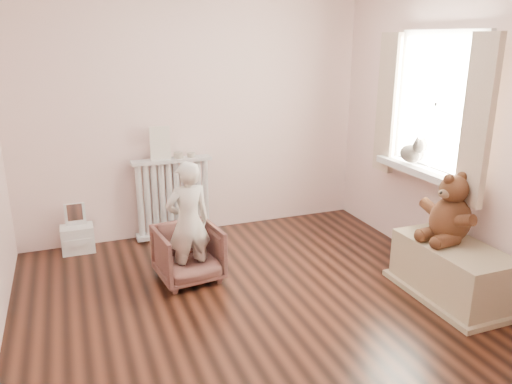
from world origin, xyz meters
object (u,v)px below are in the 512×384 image
object	(u,v)px
child	(188,223)
toy_bench	(452,273)
teddy_bear	(451,213)
plush_cat	(412,153)
toy_vanity	(76,225)
armchair	(188,254)
radiator	(174,201)

from	to	relation	value
child	toy_bench	world-z (taller)	child
teddy_bear	plush_cat	world-z (taller)	plush_cat
toy_vanity	plush_cat	bearing A→B (deg)	-22.28
child	plush_cat	xyz separation A→B (m)	(2.03, -0.18, 0.46)
armchair	plush_cat	size ratio (longest dim) A/B	1.76
child	toy_bench	bearing A→B (deg)	145.79
radiator	armchair	size ratio (longest dim) A/B	1.60
armchair	plush_cat	bearing A→B (deg)	-13.23
radiator	teddy_bear	distance (m)	2.66
armchair	plush_cat	xyz separation A→B (m)	(2.03, -0.23, 0.76)
armchair	toy_bench	xyz separation A→B (m)	(1.89, -1.03, -0.04)
toy_vanity	toy_bench	bearing A→B (deg)	-35.80
toy_bench	teddy_bear	xyz separation A→B (m)	(0.01, 0.10, 0.47)
radiator	toy_bench	distance (m)	2.72
armchair	toy_vanity	bearing A→B (deg)	125.37
radiator	plush_cat	size ratio (longest dim) A/B	2.83
toy_vanity	toy_bench	xyz separation A→B (m)	(2.76, -1.99, -0.08)
plush_cat	toy_vanity	bearing A→B (deg)	167.71
toy_vanity	child	world-z (taller)	child
armchair	radiator	bearing A→B (deg)	78.00
armchair	child	distance (m)	0.30
teddy_bear	armchair	bearing A→B (deg)	147.11
plush_cat	armchair	bearing A→B (deg)	-176.47
toy_vanity	teddy_bear	size ratio (longest dim) A/B	0.87
toy_bench	plush_cat	xyz separation A→B (m)	(0.14, 0.80, 0.80)
armchair	toy_bench	bearing A→B (deg)	-35.39
toy_bench	child	bearing A→B (deg)	152.57
armchair	plush_cat	world-z (taller)	plush_cat
armchair	teddy_bear	xyz separation A→B (m)	(1.91, -0.93, 0.43)
teddy_bear	toy_bench	bearing A→B (deg)	-104.90
toy_vanity	teddy_bear	world-z (taller)	teddy_bear
toy_bench	radiator	bearing A→B (deg)	131.73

